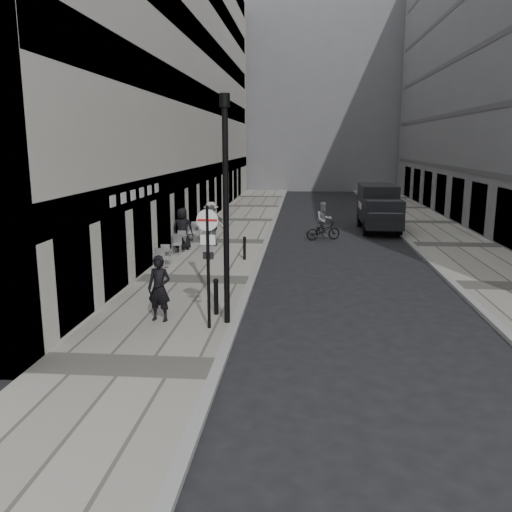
{
  "coord_description": "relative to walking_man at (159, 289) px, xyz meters",
  "views": [
    {
      "loc": [
        1.77,
        -7.99,
        4.81
      ],
      "look_at": [
        0.35,
        8.35,
        1.4
      ],
      "focal_mm": 38.0,
      "sensor_mm": 36.0,
      "label": 1
    }
  ],
  "objects": [
    {
      "name": "panel_van",
      "position": [
        8.03,
        17.01,
        0.41
      ],
      "size": [
        2.05,
        5.38,
        2.52
      ],
      "rotation": [
        0.0,
        0.0,
        -0.01
      ],
      "color": "black",
      "rests_on": "ground"
    },
    {
      "name": "cafe_table_mid",
      "position": [
        -1.51,
        6.14,
        -0.46
      ],
      "size": [
        0.67,
        1.5,
        0.86
      ],
      "color": "silver",
      "rests_on": "sidewalk"
    },
    {
      "name": "building_far",
      "position": [
        3.52,
        50.28,
        9.99
      ],
      "size": [
        24.0,
        16.0,
        22.0
      ],
      "primitive_type": "cube",
      "color": "slate",
      "rests_on": "ground"
    },
    {
      "name": "cafe_table_near",
      "position": [
        -1.58,
        9.32,
        -0.44
      ],
      "size": [
        0.69,
        1.56,
        0.89
      ],
      "color": "silver",
      "rests_on": "sidewalk"
    },
    {
      "name": "far_sidewalk",
      "position": [
        11.02,
        12.28,
        -0.95
      ],
      "size": [
        4.0,
        60.0,
        0.12
      ],
      "primitive_type": "cube",
      "color": "#9B978C",
      "rests_on": "ground"
    },
    {
      "name": "ground",
      "position": [
        2.02,
        -5.72,
        -1.01
      ],
      "size": [
        120.0,
        120.0,
        0.0
      ],
      "primitive_type": "plane",
      "color": "black",
      "rests_on": "ground"
    },
    {
      "name": "bollard_far",
      "position": [
        1.42,
        0.67,
        -0.41
      ],
      "size": [
        0.13,
        0.13,
        0.96
      ],
      "primitive_type": "cylinder",
      "color": "black",
      "rests_on": "sidewalk"
    },
    {
      "name": "lamppost",
      "position": [
        1.82,
        0.01,
        2.39
      ],
      "size": [
        0.27,
        0.27,
        5.91
      ],
      "color": "black",
      "rests_on": "sidewalk"
    },
    {
      "name": "building_left",
      "position": [
        -3.98,
        18.78,
        7.99
      ],
      "size": [
        4.0,
        45.0,
        18.0
      ],
      "primitive_type": "cube",
      "color": "beige",
      "rests_on": "ground"
    },
    {
      "name": "bollard_near",
      "position": [
        1.42,
        8.02,
        -0.44
      ],
      "size": [
        0.12,
        0.12,
        0.9
      ],
      "primitive_type": "cylinder",
      "color": "black",
      "rests_on": "sidewalk"
    },
    {
      "name": "cafe_table_far",
      "position": [
        -1.58,
        12.35,
        -0.45
      ],
      "size": [
        0.68,
        1.53,
        0.87
      ],
      "color": "silver",
      "rests_on": "sidewalk"
    },
    {
      "name": "walking_man",
      "position": [
        0.0,
        0.0,
        0.0
      ],
      "size": [
        0.72,
        0.54,
        1.79
      ],
      "primitive_type": "imported",
      "rotation": [
        0.0,
        0.0,
        -0.19
      ],
      "color": "black",
      "rests_on": "sidewalk"
    },
    {
      "name": "pedestrian_c",
      "position": [
        -1.58,
        9.95,
        0.05
      ],
      "size": [
        1.01,
        0.74,
        1.89
      ],
      "primitive_type": "imported",
      "rotation": [
        0.0,
        0.0,
        3.31
      ],
      "color": "black",
      "rests_on": "sidewalk"
    },
    {
      "name": "sidewalk",
      "position": [
        0.02,
        12.28,
        -0.95
      ],
      "size": [
        4.0,
        60.0,
        0.12
      ],
      "primitive_type": "cube",
      "color": "#9B978C",
      "rests_on": "ground"
    },
    {
      "name": "pedestrian_b",
      "position": [
        -0.6,
        11.79,
        0.09
      ],
      "size": [
        1.33,
        0.84,
        1.96
      ],
      "primitive_type": "imported",
      "rotation": [
        0.0,
        0.0,
        3.23
      ],
      "color": "#B6AFA8",
      "rests_on": "sidewalk"
    },
    {
      "name": "sign_post",
      "position": [
        1.42,
        -0.48,
        1.15
      ],
      "size": [
        0.55,
        0.09,
        3.19
      ],
      "rotation": [
        0.0,
        0.0,
        -0.01
      ],
      "color": "black",
      "rests_on": "sidewalk"
    },
    {
      "name": "pedestrian_a",
      "position": [
        -0.39,
        10.94,
        0.07
      ],
      "size": [
        1.16,
        0.55,
        1.93
      ],
      "primitive_type": "imported",
      "rotation": [
        0.0,
        0.0,
        3.07
      ],
      "color": "#59595E",
      "rests_on": "sidewalk"
    },
    {
      "name": "cyclist",
      "position": [
        4.84,
        13.65,
        -0.26
      ],
      "size": [
        1.9,
        1.22,
        1.93
      ],
      "rotation": [
        0.0,
        0.0,
        0.36
      ],
      "color": "black",
      "rests_on": "ground"
    }
  ]
}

